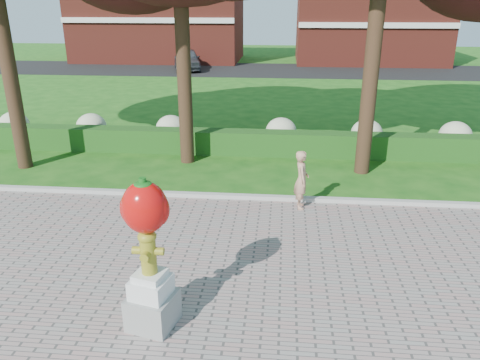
# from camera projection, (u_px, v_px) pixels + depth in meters

# --- Properties ---
(ground) EXTENTS (100.00, 100.00, 0.00)m
(ground) POSITION_uv_depth(u_px,v_px,m) (226.00, 258.00, 9.51)
(ground) COLOR #185014
(ground) RESTS_ON ground
(curb) EXTENTS (40.00, 0.18, 0.15)m
(curb) POSITION_uv_depth(u_px,v_px,m) (240.00, 197.00, 12.27)
(curb) COLOR #ADADA5
(curb) RESTS_ON ground
(lawn_hedge) EXTENTS (24.00, 0.70, 0.80)m
(lawn_hedge) POSITION_uv_depth(u_px,v_px,m) (251.00, 143.00, 15.88)
(lawn_hedge) COLOR #224F16
(lawn_hedge) RESTS_ON ground
(hydrangea_row) EXTENTS (20.10, 1.10, 0.99)m
(hydrangea_row) POSITION_uv_depth(u_px,v_px,m) (269.00, 131.00, 16.70)
(hydrangea_row) COLOR #A9B489
(hydrangea_row) RESTS_ON ground
(street) EXTENTS (50.00, 8.00, 0.02)m
(street) POSITION_uv_depth(u_px,v_px,m) (271.00, 70.00, 35.54)
(street) COLOR black
(street) RESTS_ON ground
(building_left) EXTENTS (14.00, 8.00, 7.00)m
(building_left) POSITION_uv_depth(u_px,v_px,m) (159.00, 19.00, 40.76)
(building_left) COLOR maroon
(building_left) RESTS_ON ground
(building_right) EXTENTS (12.00, 8.00, 6.40)m
(building_right) POSITION_uv_depth(u_px,v_px,m) (369.00, 23.00, 39.28)
(building_right) COLOR maroon
(building_right) RESTS_ON ground
(hydrant_sculpture) EXTENTS (0.82, 0.82, 2.51)m
(hydrant_sculpture) POSITION_uv_depth(u_px,v_px,m) (148.00, 251.00, 7.03)
(hydrant_sculpture) COLOR gray
(hydrant_sculpture) RESTS_ON walkway
(woman) EXTENTS (0.39, 0.56, 1.48)m
(woman) POSITION_uv_depth(u_px,v_px,m) (301.00, 180.00, 11.51)
(woman) COLOR tan
(woman) RESTS_ON walkway
(parked_car) EXTENTS (2.96, 4.93, 1.57)m
(parked_car) POSITION_uv_depth(u_px,v_px,m) (187.00, 59.00, 35.32)
(parked_car) COLOR #404348
(parked_car) RESTS_ON street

